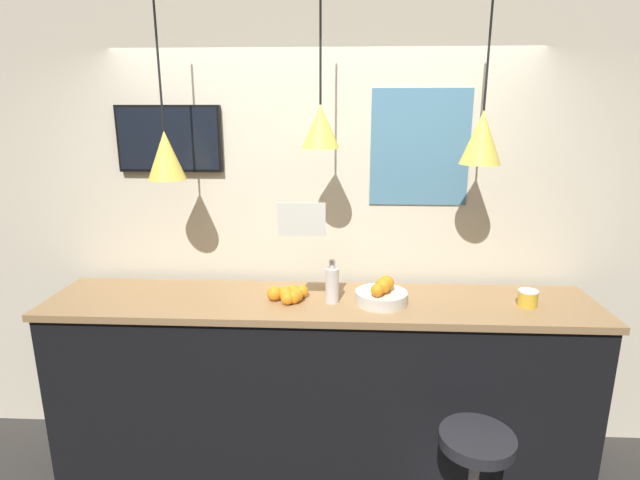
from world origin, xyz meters
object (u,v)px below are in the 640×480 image
at_px(fruit_bowl, 382,294).
at_px(spread_jar, 528,298).
at_px(bar_stool, 474,476).
at_px(mounted_tv, 169,139).
at_px(juice_bottle, 332,285).

height_order(fruit_bowl, spread_jar, fruit_bowl).
distance_m(bar_stool, mounted_tv, 2.48).
distance_m(fruit_bowl, mounted_tv, 1.56).
distance_m(fruit_bowl, juice_bottle, 0.28).
xyz_separation_m(fruit_bowl, spread_jar, (0.80, 0.00, -0.01)).
height_order(bar_stool, fruit_bowl, fruit_bowl).
distance_m(bar_stool, spread_jar, 0.96).
height_order(fruit_bowl, juice_bottle, juice_bottle).
xyz_separation_m(juice_bottle, spread_jar, (1.07, 0.00, -0.06)).
xyz_separation_m(fruit_bowl, mounted_tv, (-1.27, 0.40, 0.82)).
bearing_deg(fruit_bowl, juice_bottle, 179.27).
distance_m(juice_bottle, spread_jar, 1.07).
distance_m(fruit_bowl, spread_jar, 0.80).
distance_m(bar_stool, fruit_bowl, 1.00).
bearing_deg(spread_jar, bar_stool, -124.71).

